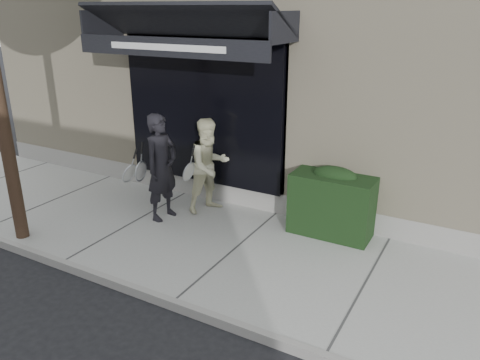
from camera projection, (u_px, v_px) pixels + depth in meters
The scene contains 7 objects.
ground at pixel (235, 256), 7.20m from camera, with size 80.00×80.00×0.00m, color black.
sidewalk at pixel (235, 252), 7.18m from camera, with size 20.00×3.00×0.12m, color gray.
curb at pixel (174, 304), 5.90m from camera, with size 20.00×0.10×0.14m, color gray.
building_facade at pixel (345, 48), 10.31m from camera, with size 14.30×8.04×5.64m.
hedge at pixel (333, 202), 7.49m from camera, with size 1.30×0.70×1.14m.
pedestrian_front at pixel (161, 167), 7.92m from camera, with size 0.76×0.86×1.85m.
pedestrian_back at pixel (209, 166), 8.25m from camera, with size 0.92×1.03×1.69m.
Camera 1 is at (3.16, -5.50, 3.59)m, focal length 35.00 mm.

